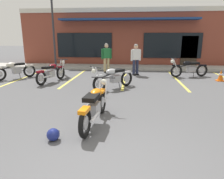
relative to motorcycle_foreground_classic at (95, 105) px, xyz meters
name	(u,v)px	position (x,y,z in m)	size (l,w,h in m)	color
ground_plane	(120,102)	(0.49, 1.70, -0.46)	(80.00, 80.00, 0.00)	#515154
sidewalk_kerb	(127,67)	(0.49, 9.16, -0.39)	(22.00, 1.80, 0.14)	#A8A59E
brick_storefront_building	(128,37)	(0.50, 12.79, 1.52)	(15.36, 5.99, 3.97)	brown
painted_stall_lines	(125,79)	(0.49, 5.56, -0.46)	(10.39, 4.80, 0.01)	#DBCC4C
motorcycle_foreground_classic	(95,105)	(0.00, 0.00, 0.00)	(0.68, 2.11, 0.98)	black
motorcycle_red_sportbike	(189,68)	(3.79, 6.37, 0.00)	(2.06, 0.93, 0.98)	black
motorcycle_black_cruiser	(52,72)	(-2.81, 4.44, 0.00)	(0.88, 2.07, 0.98)	black
motorcycle_silver_naked	(113,78)	(0.12, 3.44, 0.00)	(1.62, 1.69, 0.98)	black
motorcycle_blue_standard	(14,70)	(-4.92, 4.98, 0.00)	(1.56, 1.74, 0.98)	black
person_in_shorts_foreground	(106,56)	(-0.63, 7.32, 0.49)	(0.60, 0.37, 1.68)	black
person_near_building	(136,58)	(1.04, 6.61, 0.49)	(0.58, 0.40, 1.68)	black
helmet_on_pavement	(53,135)	(-0.68, -0.95, -0.33)	(0.26, 0.26, 0.26)	navy
traffic_cone	(221,76)	(5.03, 5.47, -0.20)	(0.34, 0.34, 0.53)	orange
parking_lot_lamp_post	(52,18)	(-3.97, 7.95, 2.64)	(0.24, 0.76, 4.77)	#2D2D33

